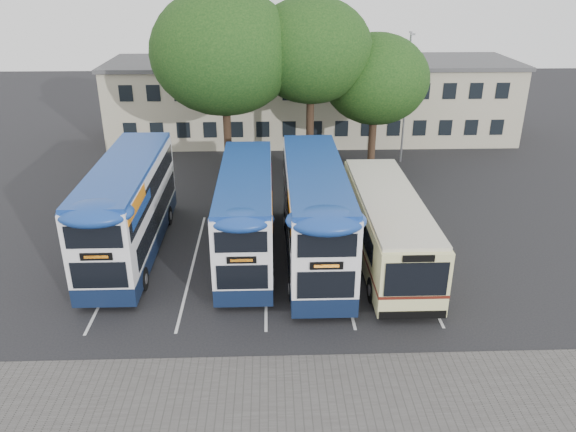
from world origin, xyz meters
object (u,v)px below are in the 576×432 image
at_px(bus_dd_mid, 246,210).
at_px(tree_left, 224,52).
at_px(bus_dd_left, 129,204).
at_px(tree_mid, 311,51).
at_px(bus_dd_right, 315,210).
at_px(tree_right, 376,79).
at_px(lamp_post, 406,92).
at_px(bus_single, 387,223).

bearing_deg(bus_dd_mid, tree_left, 98.20).
bearing_deg(bus_dd_left, tree_mid, 48.80).
bearing_deg(tree_mid, bus_dd_right, -92.81).
bearing_deg(tree_right, tree_left, -172.40).
relative_size(bus_dd_left, bus_dd_mid, 1.07).
bearing_deg(bus_dd_mid, tree_right, 56.07).
height_order(tree_mid, bus_dd_right, tree_mid).
height_order(tree_mid, tree_right, tree_mid).
distance_m(lamp_post, bus_dd_right, 16.47).
bearing_deg(tree_left, lamp_post, 14.55).
distance_m(tree_right, bus_single, 13.53).
distance_m(lamp_post, bus_dd_left, 21.31).
height_order(tree_right, bus_dd_right, tree_right).
height_order(tree_left, bus_dd_right, tree_left).
relative_size(lamp_post, bus_single, 0.81).
height_order(bus_dd_left, bus_single, bus_dd_left).
bearing_deg(tree_left, bus_single, -54.16).
relative_size(tree_right, bus_dd_right, 0.83).
distance_m(tree_mid, bus_dd_right, 13.15).
xyz_separation_m(tree_left, bus_single, (8.24, -11.41, -6.35)).
xyz_separation_m(tree_mid, bus_dd_left, (-9.49, -10.83, -5.68)).
xyz_separation_m(lamp_post, bus_dd_right, (-7.42, -14.49, -2.52)).
bearing_deg(bus_dd_left, bus_single, -5.17).
relative_size(lamp_post, bus_dd_mid, 0.88).
height_order(tree_mid, bus_dd_mid, tree_mid).
relative_size(bus_dd_right, bus_single, 1.00).
bearing_deg(bus_dd_left, lamp_post, 39.52).
xyz_separation_m(bus_dd_mid, bus_single, (6.68, -0.61, -0.48)).
xyz_separation_m(lamp_post, tree_mid, (-6.84, -2.63, 3.14)).
xyz_separation_m(tree_mid, bus_dd_mid, (-3.83, -11.34, -5.86)).
bearing_deg(bus_dd_right, bus_dd_mid, 171.04).
relative_size(lamp_post, bus_dd_right, 0.81).
distance_m(tree_left, bus_dd_right, 13.53).
distance_m(bus_dd_right, bus_single, 3.51).
relative_size(tree_left, bus_dd_left, 1.09).
relative_size(tree_left, bus_dd_mid, 1.17).
bearing_deg(lamp_post, bus_dd_mid, -127.35).
xyz_separation_m(lamp_post, tree_right, (-2.53, -1.88, 1.22)).
bearing_deg(tree_left, bus_dd_left, -111.72).
height_order(tree_mid, bus_single, tree_mid).
height_order(tree_right, bus_dd_left, tree_right).
height_order(tree_left, tree_right, tree_left).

